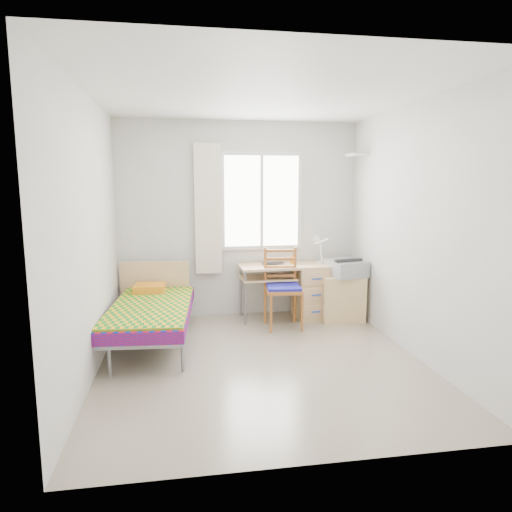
{
  "coord_description": "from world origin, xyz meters",
  "views": [
    {
      "loc": [
        -0.77,
        -4.33,
        1.78
      ],
      "look_at": [
        0.03,
        0.55,
        1.0
      ],
      "focal_mm": 32.0,
      "sensor_mm": 36.0,
      "label": 1
    }
  ],
  "objects": [
    {
      "name": "pen_cup",
      "position": [
        0.7,
        1.56,
        0.78
      ],
      "size": [
        0.09,
        0.09,
        0.1
      ],
      "primitive_type": "cylinder",
      "rotation": [
        0.0,
        0.0,
        0.12
      ],
      "color": "orange",
      "rests_on": "desk"
    },
    {
      "name": "desk",
      "position": [
        0.85,
        1.44,
        0.4
      ],
      "size": [
        1.17,
        0.56,
        0.72
      ],
      "rotation": [
        0.0,
        0.0,
        0.02
      ],
      "color": "tan",
      "rests_on": "floor"
    },
    {
      "name": "ceiling",
      "position": [
        0.0,
        0.0,
        2.6
      ],
      "size": [
        3.5,
        3.5,
        0.0
      ],
      "primitive_type": "plane",
      "rotation": [
        3.14,
        0.0,
        0.0
      ],
      "color": "white",
      "rests_on": "wall_back"
    },
    {
      "name": "curtain",
      "position": [
        -0.42,
        1.68,
        1.45
      ],
      "size": [
        0.35,
        0.05,
        1.7
      ],
      "primitive_type": "cube",
      "color": "white",
      "rests_on": "wall_back"
    },
    {
      "name": "book",
      "position": [
        0.31,
        1.43,
        0.59
      ],
      "size": [
        0.19,
        0.23,
        0.02
      ],
      "primitive_type": "imported",
      "rotation": [
        0.0,
        0.0,
        0.14
      ],
      "color": "gray",
      "rests_on": "desk"
    },
    {
      "name": "wall_back",
      "position": [
        0.0,
        1.75,
        1.3
      ],
      "size": [
        3.2,
        0.0,
        3.2
      ],
      "primitive_type": "plane",
      "rotation": [
        1.57,
        0.0,
        0.0
      ],
      "color": "silver",
      "rests_on": "ground"
    },
    {
      "name": "bed",
      "position": [
        -1.13,
        0.75,
        0.39
      ],
      "size": [
        1.0,
        1.9,
        0.79
      ],
      "rotation": [
        0.0,
        0.0,
        -0.08
      ],
      "color": "gray",
      "rests_on": "floor"
    },
    {
      "name": "cabinet",
      "position": [
        1.29,
        1.28,
        0.3
      ],
      "size": [
        0.6,
        0.54,
        0.6
      ],
      "rotation": [
        0.0,
        0.0,
        -0.11
      ],
      "color": "tan",
      "rests_on": "floor"
    },
    {
      "name": "floor",
      "position": [
        0.0,
        0.0,
        0.0
      ],
      "size": [
        3.5,
        3.5,
        0.0
      ],
      "primitive_type": "plane",
      "color": "#BCAD93",
      "rests_on": "ground"
    },
    {
      "name": "wall_left",
      "position": [
        -1.6,
        0.0,
        1.3
      ],
      "size": [
        0.0,
        3.5,
        3.5
      ],
      "primitive_type": "plane",
      "rotation": [
        1.57,
        0.0,
        1.57
      ],
      "color": "silver",
      "rests_on": "ground"
    },
    {
      "name": "chair",
      "position": [
        0.47,
        1.11,
        0.56
      ],
      "size": [
        0.47,
        0.47,
        1.0
      ],
      "rotation": [
        0.0,
        0.0,
        -0.11
      ],
      "color": "#8F541B",
      "rests_on": "floor"
    },
    {
      "name": "laptop",
      "position": [
        0.42,
        1.47,
        0.74
      ],
      "size": [
        0.33,
        0.24,
        0.02
      ],
      "primitive_type": "imported",
      "rotation": [
        0.0,
        0.0,
        0.16
      ],
      "color": "black",
      "rests_on": "desk"
    },
    {
      "name": "window",
      "position": [
        0.3,
        1.73,
        1.55
      ],
      "size": [
        1.1,
        0.04,
        1.3
      ],
      "color": "white",
      "rests_on": "wall_back"
    },
    {
      "name": "floating_shelf",
      "position": [
        1.49,
        1.4,
        2.15
      ],
      "size": [
        0.2,
        0.32,
        0.03
      ],
      "primitive_type": "cube",
      "color": "white",
      "rests_on": "wall_right"
    },
    {
      "name": "wall_right",
      "position": [
        1.6,
        0.0,
        1.3
      ],
      "size": [
        0.0,
        3.5,
        3.5
      ],
      "primitive_type": "plane",
      "rotation": [
        1.57,
        0.0,
        -1.57
      ],
      "color": "silver",
      "rests_on": "ground"
    },
    {
      "name": "printer",
      "position": [
        1.32,
        1.24,
        0.7
      ],
      "size": [
        0.51,
        0.57,
        0.21
      ],
      "rotation": [
        0.0,
        0.0,
        0.19
      ],
      "color": "gray",
      "rests_on": "cabinet"
    },
    {
      "name": "task_lamp",
      "position": [
        1.0,
        1.35,
        0.98
      ],
      "size": [
        0.22,
        0.32,
        0.4
      ],
      "rotation": [
        0.0,
        0.0,
        -0.25
      ],
      "color": "white",
      "rests_on": "desk"
    }
  ]
}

